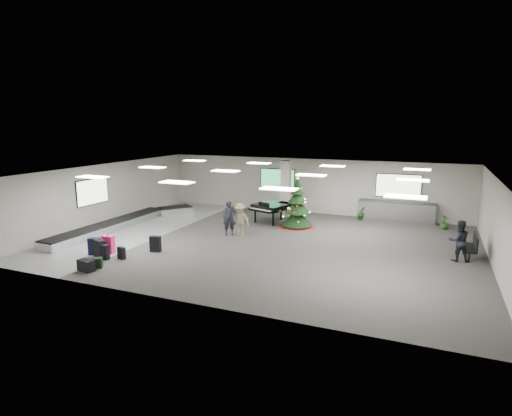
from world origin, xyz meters
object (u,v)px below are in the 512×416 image
at_px(traveler_b, 240,220).
at_px(potted_plant_left, 361,213).
at_px(traveler_a, 229,218).
at_px(potted_plant_right, 445,222).
at_px(pink_suitcase, 109,244).
at_px(bench, 472,245).
at_px(service_counter, 396,211).
at_px(baggage_carousel, 125,223).
at_px(grand_piano, 272,207).
at_px(traveler_bench, 459,241).
at_px(christmas_tree, 297,210).

height_order(traveler_b, potted_plant_left, traveler_b).
distance_m(traveler_a, potted_plant_right, 10.86).
bearing_deg(pink_suitcase, traveler_a, 51.43).
distance_m(bench, traveler_b, 9.91).
height_order(service_counter, potted_plant_right, service_counter).
relative_size(potted_plant_left, potted_plant_right, 1.04).
height_order(baggage_carousel, potted_plant_right, potted_plant_right).
relative_size(service_counter, grand_piano, 1.65).
relative_size(pink_suitcase, traveler_bench, 0.47).
bearing_deg(traveler_b, grand_piano, 89.36).
xyz_separation_m(christmas_tree, traveler_a, (-2.49, -2.79, -0.09)).
distance_m(grand_piano, potted_plant_left, 4.96).
bearing_deg(potted_plant_right, traveler_b, -150.42).
relative_size(traveler_bench, potted_plant_right, 2.22).
bearing_deg(christmas_tree, traveler_bench, -21.04).
distance_m(grand_piano, potted_plant_right, 8.81).
xyz_separation_m(service_counter, potted_plant_right, (2.42, -0.92, -0.18)).
bearing_deg(christmas_tree, bench, -16.18).
height_order(service_counter, traveler_b, traveler_b).
xyz_separation_m(grand_piano, potted_plant_left, (4.37, 2.30, -0.46)).
distance_m(christmas_tree, potted_plant_left, 4.02).
relative_size(baggage_carousel, pink_suitcase, 12.59).
relative_size(service_counter, traveler_b, 2.59).
distance_m(grand_piano, traveler_a, 3.46).
distance_m(service_counter, potted_plant_left, 1.89).
relative_size(christmas_tree, grand_piano, 1.09).
relative_size(traveler_a, traveler_bench, 1.02).
bearing_deg(potted_plant_left, traveler_b, -130.78).
height_order(baggage_carousel, traveler_bench, traveler_bench).
relative_size(bench, potted_plant_right, 2.09).
bearing_deg(service_counter, bench, -59.52).
height_order(service_counter, bench, service_counter).
bearing_deg(bench, traveler_b, -178.74).
relative_size(baggage_carousel, grand_piano, 3.96).
bearing_deg(potted_plant_left, grand_piano, -152.20).
bearing_deg(baggage_carousel, service_counter, 27.67).
bearing_deg(baggage_carousel, grand_piano, 30.54).
relative_size(pink_suitcase, bench, 0.50).
bearing_deg(traveler_a, christmas_tree, 20.10).
height_order(traveler_a, traveler_b, traveler_a).
height_order(grand_piano, bench, grand_piano).
distance_m(pink_suitcase, potted_plant_left, 13.31).
bearing_deg(christmas_tree, traveler_a, -131.81).
relative_size(christmas_tree, potted_plant_right, 3.66).
height_order(traveler_b, potted_plant_right, traveler_b).
distance_m(baggage_carousel, traveler_bench, 15.69).
bearing_deg(potted_plant_left, baggage_carousel, -150.53).
height_order(christmas_tree, traveler_a, christmas_tree).
relative_size(bench, traveler_b, 0.98).
height_order(pink_suitcase, potted_plant_left, pink_suitcase).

